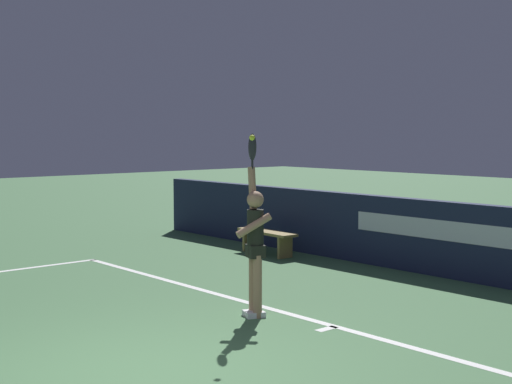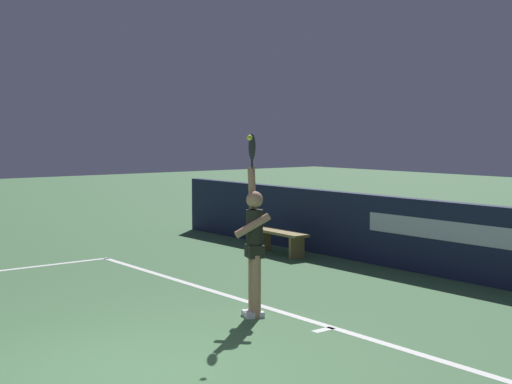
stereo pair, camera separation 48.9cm
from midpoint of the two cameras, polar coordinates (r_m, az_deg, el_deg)
The scene contains 6 objects.
ground_plane at distance 7.19m, azimuth -8.39°, elevation -14.14°, with size 60.00×60.00×0.00m, color #447146.
court_lines at distance 7.27m, azimuth -7.24°, elevation -13.91°, with size 12.10×5.34×0.00m.
back_wall at distance 11.45m, azimuth 20.26°, elevation -4.15°, with size 16.79×0.22×1.22m.
tennis_player at distance 9.07m, azimuth 1.40°, elevation -3.96°, with size 0.45×0.47×2.32m.
tennis_ball at distance 8.59m, azimuth 1.13°, elevation 4.31°, with size 0.07×0.07×0.07m.
courtside_bench_near at distance 13.76m, azimuth 2.88°, elevation -3.54°, with size 1.43×0.44×0.45m.
Camera 2 is at (6.09, -3.15, 2.32)m, focal length 50.75 mm.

